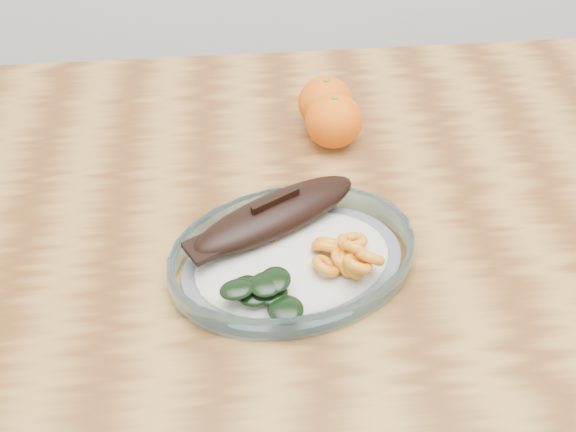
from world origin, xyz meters
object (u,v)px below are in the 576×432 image
Objects in this scene: dining_table at (383,287)px; plated_meal at (292,254)px; orange_left at (334,121)px; orange_right at (326,103)px.

dining_table is 2.06× the size of plated_meal.
dining_table is at bearing -74.86° from orange_left.
orange_left is at bearing 105.14° from dining_table.
dining_table is at bearing 7.91° from plated_meal.
orange_right is at bearing 97.08° from orange_left.
dining_table is 0.22m from orange_left.
dining_table is at bearing -76.40° from orange_right.
plated_meal reaches higher than orange_left.
orange_right is (0.07, 0.25, 0.02)m from plated_meal.
orange_left reaches higher than dining_table.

